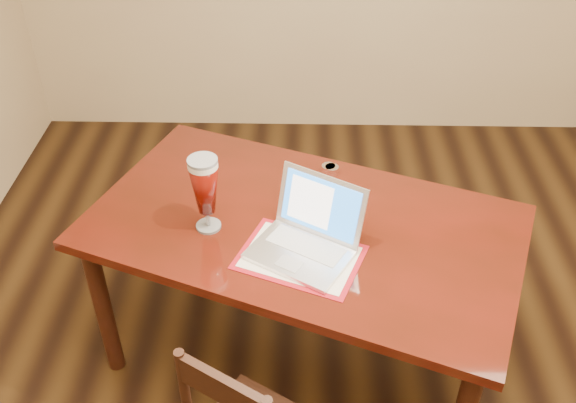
{
  "coord_description": "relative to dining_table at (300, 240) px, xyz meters",
  "views": [
    {
      "loc": [
        -0.4,
        -1.6,
        2.43
      ],
      "look_at": [
        -0.44,
        0.42,
        0.88
      ],
      "focal_mm": 40.0,
      "sensor_mm": 36.0,
      "label": 1
    }
  ],
  "objects": [
    {
      "name": "room_shell",
      "position": [
        0.39,
        -0.38,
        1.05
      ],
      "size": [
        4.51,
        5.01,
        2.71
      ],
      "color": "tan",
      "rests_on": "ground"
    },
    {
      "name": "dining_table",
      "position": [
        0.0,
        0.0,
        0.0
      ],
      "size": [
        1.93,
        1.51,
        1.12
      ],
      "rotation": [
        0.0,
        0.0,
        -0.37
      ],
      "color": "#471009",
      "rests_on": "ground"
    }
  ]
}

